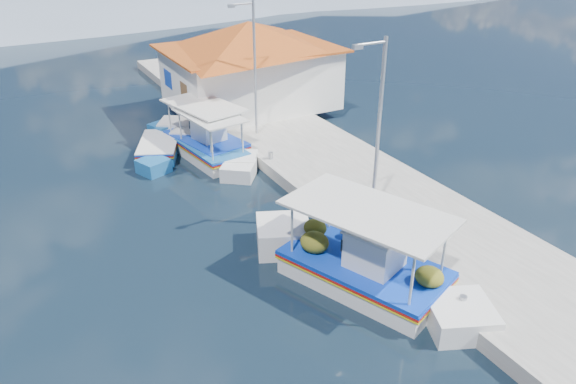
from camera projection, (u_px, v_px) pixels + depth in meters
ground at (281, 301)px, 15.06m from camera, size 160.00×160.00×0.00m
quay at (338, 171)px, 22.16m from camera, size 5.00×44.00×0.50m
bollards at (304, 180)px, 20.49m from camera, size 0.20×17.20×0.30m
main_caique at (363, 267)px, 15.63m from camera, size 4.37×7.72×2.73m
caique_green_canopy at (212, 152)px, 23.70m from camera, size 2.41×6.27×2.36m
caique_blue_hull at (158, 149)px, 24.30m from camera, size 3.03×5.03×0.98m
caique_far at (206, 142)px, 24.46m from camera, size 3.13×6.98×2.51m
harbor_building at (250, 63)px, 28.16m from camera, size 10.49×10.49×4.40m
lamp_post_near at (377, 123)px, 16.80m from camera, size 1.21×0.14×6.00m
lamp_post_far at (253, 62)px, 23.82m from camera, size 1.21×0.14×6.00m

